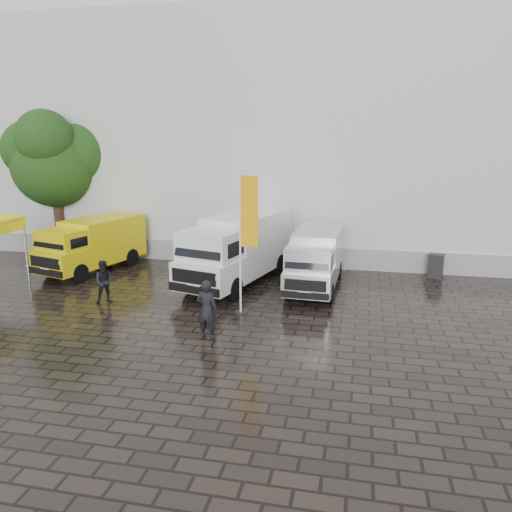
# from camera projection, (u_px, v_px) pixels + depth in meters

# --- Properties ---
(ground) EXTENTS (120.00, 120.00, 0.00)m
(ground) POSITION_uv_depth(u_px,v_px,m) (241.00, 325.00, 16.70)
(ground) COLOR black
(ground) RESTS_ON ground
(exhibition_hall) EXTENTS (44.00, 16.00, 12.00)m
(exhibition_hall) POSITION_uv_depth(u_px,v_px,m) (335.00, 138.00, 30.05)
(exhibition_hall) COLOR silver
(exhibition_hall) RESTS_ON ground
(hall_plinth) EXTENTS (44.00, 0.15, 1.00)m
(hall_plinth) POSITION_uv_depth(u_px,v_px,m) (321.00, 258.00, 23.72)
(hall_plinth) COLOR gray
(hall_plinth) RESTS_ON ground
(van_yellow) EXTENTS (3.35, 5.56, 2.41)m
(van_yellow) POSITION_uv_depth(u_px,v_px,m) (92.00, 246.00, 22.97)
(van_yellow) COLOR #DBC30B
(van_yellow) RESTS_ON ground
(van_white) EXTENTS (3.85, 7.03, 2.89)m
(van_white) POSITION_uv_depth(u_px,v_px,m) (238.00, 250.00, 21.07)
(van_white) COLOR white
(van_white) RESTS_ON ground
(van_silver) EXTENTS (2.03, 5.49, 2.35)m
(van_silver) POSITION_uv_depth(u_px,v_px,m) (316.00, 260.00, 20.47)
(van_silver) COLOR #B9BBBE
(van_silver) RESTS_ON ground
(flagpole) EXTENTS (0.88, 0.50, 5.09)m
(flagpole) POSITION_uv_depth(u_px,v_px,m) (245.00, 235.00, 17.13)
(flagpole) COLOR black
(flagpole) RESTS_ON ground
(tree) EXTENTS (4.28, 4.31, 7.69)m
(tree) POSITION_uv_depth(u_px,v_px,m) (54.00, 160.00, 25.60)
(tree) COLOR black
(tree) RESTS_ON ground
(wheelie_bin) EXTENTS (0.78, 0.78, 1.06)m
(wheelie_bin) POSITION_uv_depth(u_px,v_px,m) (436.00, 266.00, 22.12)
(wheelie_bin) COLOR black
(wheelie_bin) RESTS_ON ground
(person_front) EXTENTS (0.75, 0.54, 1.91)m
(person_front) POSITION_uv_depth(u_px,v_px,m) (207.00, 310.00, 15.38)
(person_front) COLOR black
(person_front) RESTS_ON ground
(person_tent) EXTENTS (1.01, 0.94, 1.65)m
(person_tent) POSITION_uv_depth(u_px,v_px,m) (105.00, 282.00, 18.73)
(person_tent) COLOR black
(person_tent) RESTS_ON ground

